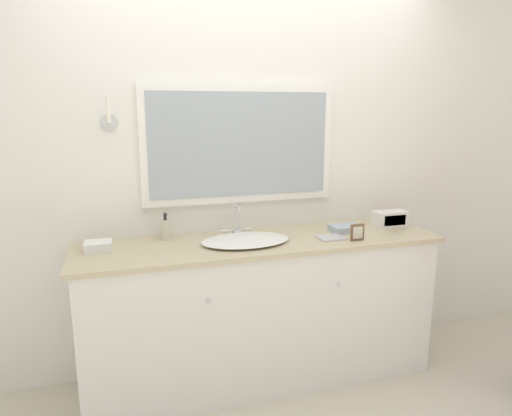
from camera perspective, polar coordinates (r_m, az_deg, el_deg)
ground_plane at (r=2.89m, az=2.62°, el=-23.30°), size 14.00×14.00×0.00m
wall_back at (r=2.96m, az=-1.26°, el=4.55°), size 8.00×0.18×2.55m
vanity_counter at (r=2.91m, az=0.61°, el=-12.63°), size 2.19×0.58×0.91m
sink_basin at (r=2.69m, az=-1.37°, el=-3.97°), size 0.53×0.39×0.19m
soap_bottle at (r=2.79m, az=-11.24°, el=-2.60°), size 0.06×0.06×0.17m
appliance_box at (r=3.19m, az=16.47°, el=-1.29°), size 0.22×0.11×0.10m
picture_frame at (r=2.79m, az=12.55°, el=-3.00°), size 0.09×0.01×0.10m
hand_towel_near_sink at (r=2.68m, az=-19.12°, el=-4.53°), size 0.15×0.12×0.05m
hand_towel_far_corner at (r=2.99m, az=11.10°, el=-2.53°), size 0.19×0.14×0.04m
metal_tray at (r=2.82m, az=9.31°, el=-3.68°), size 0.16×0.13×0.01m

